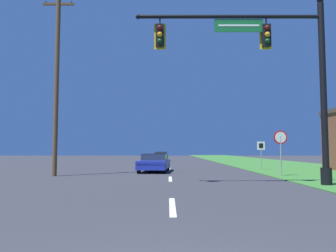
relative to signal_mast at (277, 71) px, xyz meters
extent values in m
cube|color=#38752D|center=(5.97, 19.09, -4.78)|extent=(10.00, 110.00, 0.04)
cube|color=silver|center=(-4.53, -4.91, -4.80)|extent=(0.16, 2.80, 0.01)
cube|color=silver|center=(-4.53, 3.09, -4.80)|extent=(0.16, 2.80, 0.01)
cube|color=silver|center=(-4.53, 11.09, -4.80)|extent=(0.16, 2.80, 0.01)
cube|color=silver|center=(-4.53, 19.09, -4.80)|extent=(0.16, 2.80, 0.01)
cube|color=silver|center=(-4.53, 27.09, -4.80)|extent=(0.16, 2.80, 0.01)
cylinder|color=black|center=(1.87, 0.00, -4.41)|extent=(0.44, 0.44, 0.70)
cylinder|color=black|center=(1.87, 0.00, -0.92)|extent=(0.26, 0.26, 7.70)
sphere|color=black|center=(1.87, 0.00, 3.07)|extent=(0.28, 0.28, 0.28)
cylinder|color=black|center=(-2.03, 0.00, 2.33)|extent=(7.79, 0.16, 0.16)
sphere|color=black|center=(-5.92, 0.00, 2.33)|extent=(0.21, 0.21, 0.21)
cube|color=#196B33|center=(-1.64, 0.00, 1.94)|extent=(2.07, 0.06, 0.55)
cube|color=white|center=(-1.64, -0.03, 1.94)|extent=(1.74, 0.01, 0.08)
cylinder|color=black|center=(-4.99, 0.00, 2.16)|extent=(0.06, 0.06, 0.35)
cube|color=yellow|center=(-4.99, 0.14, 1.51)|extent=(0.50, 0.03, 1.11)
cube|color=black|center=(-4.99, 0.00, 1.51)|extent=(0.34, 0.24, 0.95)
sphere|color=#4C0F0C|center=(-4.99, -0.14, 1.79)|extent=(0.22, 0.22, 0.22)
sphere|color=orange|center=(-4.99, -0.14, 1.51)|extent=(0.22, 0.22, 0.22)
sphere|color=#0F3D19|center=(-4.99, -0.14, 1.22)|extent=(0.22, 0.22, 0.22)
cylinder|color=black|center=(-0.47, 0.00, 2.16)|extent=(0.06, 0.06, 0.35)
cube|color=yellow|center=(-0.47, 0.14, 1.51)|extent=(0.50, 0.03, 1.11)
cube|color=black|center=(-0.47, 0.00, 1.51)|extent=(0.34, 0.24, 0.95)
sphere|color=#4C0F0C|center=(-0.47, -0.14, 1.79)|extent=(0.22, 0.22, 0.22)
sphere|color=orange|center=(-0.47, -0.14, 1.51)|extent=(0.22, 0.22, 0.22)
sphere|color=#0F3D19|center=(-0.47, -0.14, 1.22)|extent=(0.22, 0.22, 0.22)
cylinder|color=black|center=(-4.66, 10.21, -4.48)|extent=(0.22, 0.64, 0.64)
cylinder|color=black|center=(-6.26, 10.32, -4.48)|extent=(0.22, 0.64, 0.64)
cylinder|color=black|center=(-4.88, 7.03, -4.48)|extent=(0.22, 0.64, 0.64)
cylinder|color=black|center=(-6.48, 7.14, -4.48)|extent=(0.22, 0.64, 0.64)
cube|color=#1E2D9E|center=(-5.57, 8.67, -4.30)|extent=(2.13, 4.70, 0.55)
cube|color=#283342|center=(-5.56, 8.79, -3.82)|extent=(1.73, 2.03, 0.42)
cube|color=#1E2D9E|center=(-5.56, 8.79, -3.64)|extent=(1.69, 1.99, 0.06)
cube|color=#B71414|center=(-5.73, 6.42, -4.24)|extent=(1.67, 0.18, 0.14)
cylinder|color=black|center=(-4.76, 31.44, -4.48)|extent=(0.22, 0.64, 0.64)
cylinder|color=black|center=(-6.36, 31.44, -4.48)|extent=(0.22, 0.64, 0.64)
cylinder|color=black|center=(-4.76, 28.51, -4.48)|extent=(0.22, 0.64, 0.64)
cylinder|color=black|center=(-6.36, 28.51, -4.48)|extent=(0.22, 0.64, 0.64)
cube|color=black|center=(-5.56, 29.97, -4.30)|extent=(1.82, 4.33, 0.55)
cube|color=#283342|center=(-5.56, 30.08, -3.82)|extent=(1.60, 1.82, 0.42)
cube|color=black|center=(-5.56, 30.08, -3.64)|extent=(1.57, 1.78, 0.06)
cube|color=#B71414|center=(-5.56, 27.84, -4.24)|extent=(1.67, 0.06, 0.14)
cylinder|color=gray|center=(1.61, 4.62, -3.66)|extent=(0.07, 0.07, 2.20)
cylinder|color=red|center=(1.61, 4.62, -2.64)|extent=(0.76, 0.04, 0.76)
cylinder|color=white|center=(1.61, 4.59, -2.64)|extent=(0.61, 0.01, 0.61)
cylinder|color=gray|center=(2.14, 10.32, -3.76)|extent=(0.06, 0.06, 2.00)
cube|color=white|center=(2.14, 10.32, -3.03)|extent=(0.55, 0.04, 0.60)
cube|color=black|center=(2.14, 10.30, -3.03)|extent=(0.31, 0.01, 0.34)
cylinder|color=brown|center=(-11.04, 4.99, 0.63)|extent=(0.26, 0.26, 10.87)
cube|color=brown|center=(-11.04, 4.99, 5.16)|extent=(1.80, 0.12, 0.12)
cylinder|color=#333338|center=(-11.79, 4.99, 5.28)|extent=(0.08, 0.08, 0.12)
cylinder|color=#333338|center=(-10.29, 4.99, 5.28)|extent=(0.08, 0.08, 0.12)
camera|label=1|loc=(-4.64, -13.55, -3.32)|focal=35.00mm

